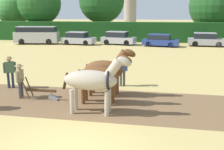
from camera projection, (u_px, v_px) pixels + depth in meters
The scene contains 19 objects.
ground_plane at pixel (72, 149), 8.60m from camera, with size 240.00×240.00×0.00m, color tan.
plowed_furrow_strip at pixel (26, 98), 13.48m from camera, with size 23.74×4.43×0.01m, color brown.
hedgerow at pixel (136, 32), 37.68m from camera, with size 56.21×1.78×2.59m, color #194719.
tree_far_left at pixel (13, 10), 43.87m from camera, with size 5.02×5.02×6.64m.
tree_left at pixel (39, 3), 41.58m from camera, with size 6.39×6.39×8.36m.
tree_center_left at pixel (102, 0), 42.18m from camera, with size 6.87×6.87×9.02m.
tree_center at pixel (214, 6), 39.17m from camera, with size 6.91×6.91×8.20m.
draft_horse_lead_left at pixel (93, 80), 11.28m from camera, with size 2.93×0.94×2.47m.
draft_horse_lead_right at pixel (100, 76), 12.53m from camera, with size 2.68×0.91×2.32m.
draft_horse_trail_left at pixel (106, 69), 13.74m from camera, with size 2.69×1.06×2.43m.
plow at pixel (44, 93), 13.24m from camera, with size 1.74×0.47×1.13m.
farmer_at_plow at pixel (20, 78), 13.40m from camera, with size 0.42×0.65×1.67m.
farmer_beside_team at pixel (122, 68), 15.51m from camera, with size 0.53×0.47×1.71m.
farmer_onlooker_right at pixel (10, 69), 15.12m from camera, with size 0.60×0.44×1.74m.
parked_van at pixel (37, 35), 34.94m from camera, with size 5.56×2.57×2.17m.
parked_car_left at pixel (78, 38), 34.49m from camera, with size 4.20×2.33×1.55m.
parked_car_center_left at pixel (118, 38), 34.39m from camera, with size 4.36×2.56×1.61m.
parked_car_center at pixel (160, 40), 32.73m from camera, with size 4.39×2.58×1.41m.
parked_car_center_right at pixel (206, 40), 32.85m from camera, with size 4.31×2.18×1.57m.
Camera 1 is at (2.39, -7.60, 4.14)m, focal length 45.00 mm.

